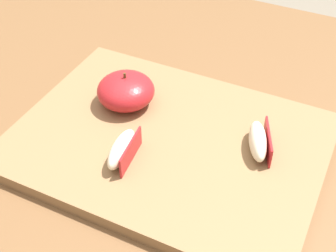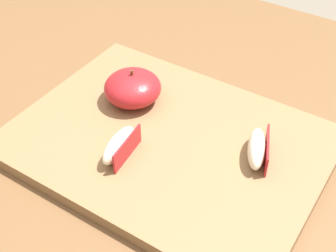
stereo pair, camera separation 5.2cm
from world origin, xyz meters
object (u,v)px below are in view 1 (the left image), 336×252
Objects in this scene: apple_wedge_back at (122,149)px; apple_half_skin_up at (126,91)px; cutting_board at (168,143)px; apple_wedge_front at (259,141)px.

apple_half_skin_up is at bearing 117.30° from apple_wedge_back.
cutting_board is 4.96× the size of apple_half_skin_up.
apple_wedge_front reaches higher than cutting_board.
apple_half_skin_up is at bearing 177.19° from apple_wedge_front.
apple_half_skin_up is 0.11m from apple_wedge_back.
apple_wedge_front is at bearing 30.88° from apple_wedge_back.
apple_half_skin_up is 1.12× the size of apple_wedge_front.
cutting_board is 0.07m from apple_wedge_back.
cutting_board is at bearing -25.10° from apple_half_skin_up.
apple_wedge_front is at bearing 14.97° from cutting_board.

